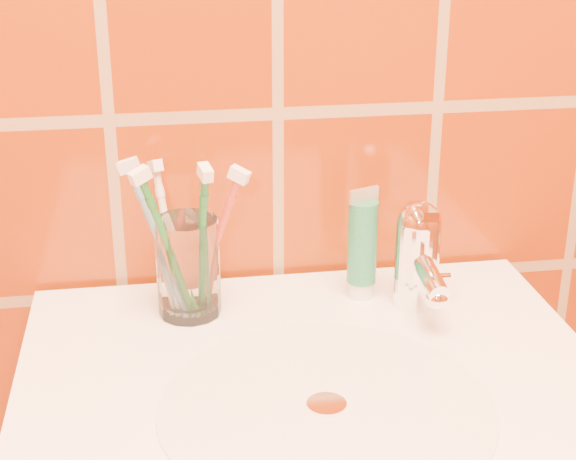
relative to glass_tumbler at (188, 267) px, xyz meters
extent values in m
cube|color=white|center=(0.11, -0.15, -0.13)|extent=(0.56, 0.46, 0.16)
cylinder|color=silver|center=(0.11, -0.20, -0.05)|extent=(0.30, 0.30, 0.00)
cylinder|color=white|center=(0.11, -0.20, -0.05)|extent=(0.04, 0.04, 0.00)
cylinder|color=white|center=(0.00, 0.00, 0.00)|extent=(0.08, 0.08, 0.11)
cylinder|color=white|center=(0.19, 0.01, -0.04)|extent=(0.03, 0.03, 0.02)
cylinder|color=#196A46|center=(0.19, 0.01, 0.01)|extent=(0.03, 0.03, 0.09)
cube|color=beige|center=(0.19, 0.01, 0.07)|extent=(0.04, 0.00, 0.02)
cylinder|color=white|center=(0.24, -0.02, -0.01)|extent=(0.05, 0.05, 0.09)
sphere|color=white|center=(0.24, -0.02, 0.04)|extent=(0.05, 0.05, 0.05)
cylinder|color=white|center=(0.24, -0.05, 0.00)|extent=(0.02, 0.09, 0.03)
cube|color=white|center=(0.24, -0.03, 0.06)|extent=(0.02, 0.06, 0.01)
camera|label=1|loc=(-0.03, -0.85, 0.39)|focal=55.00mm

